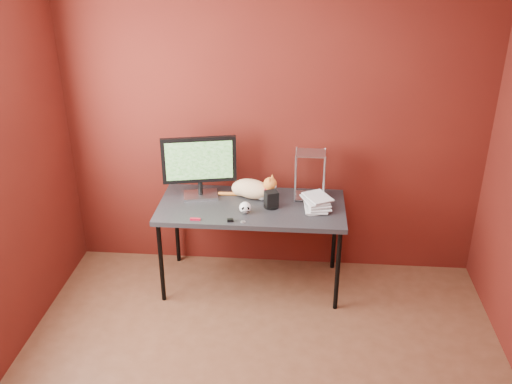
# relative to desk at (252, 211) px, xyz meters

# --- Properties ---
(room) EXTENTS (3.52, 3.52, 2.61)m
(room) POSITION_rel_desk_xyz_m (0.15, -1.37, 0.75)
(room) COLOR #57311E
(room) RESTS_ON ground
(desk) EXTENTS (1.50, 0.70, 0.75)m
(desk) POSITION_rel_desk_xyz_m (0.00, 0.00, 0.00)
(desk) COLOR black
(desk) RESTS_ON ground
(monitor) EXTENTS (0.60, 0.25, 0.52)m
(monitor) POSITION_rel_desk_xyz_m (-0.44, 0.12, 0.34)
(monitor) COLOR #A9AAAE
(monitor) RESTS_ON desk
(cat) EXTENTS (0.49, 0.29, 0.23)m
(cat) POSITION_rel_desk_xyz_m (-0.01, 0.14, 0.13)
(cat) COLOR orange
(cat) RESTS_ON desk
(skull_mug) EXTENTS (0.09, 0.10, 0.09)m
(skull_mug) POSITION_rel_desk_xyz_m (-0.04, -0.14, 0.10)
(skull_mug) COLOR white
(skull_mug) RESTS_ON desk
(speaker) EXTENTS (0.12, 0.12, 0.14)m
(speaker) POSITION_rel_desk_xyz_m (0.16, -0.02, 0.11)
(speaker) COLOR black
(speaker) RESTS_ON desk
(book_stack) EXTENTS (0.26, 0.29, 1.16)m
(book_stack) POSITION_rel_desk_xyz_m (0.44, -0.03, 0.63)
(book_stack) COLOR beige
(book_stack) RESTS_ON desk
(wire_rack) EXTENTS (0.25, 0.20, 0.40)m
(wire_rack) POSITION_rel_desk_xyz_m (0.46, 0.19, 0.25)
(wire_rack) COLOR #A9AAAE
(wire_rack) RESTS_ON desk
(pocket_knife) EXTENTS (0.08, 0.02, 0.02)m
(pocket_knife) POSITION_rel_desk_xyz_m (-0.41, -0.29, 0.06)
(pocket_knife) COLOR #A90D23
(pocket_knife) RESTS_ON desk
(black_gadget) EXTENTS (0.05, 0.04, 0.02)m
(black_gadget) POSITION_rel_desk_xyz_m (-0.14, -0.29, 0.06)
(black_gadget) COLOR black
(black_gadget) RESTS_ON desk
(washer) EXTENTS (0.04, 0.04, 0.00)m
(washer) POSITION_rel_desk_xyz_m (-0.04, -0.29, 0.05)
(washer) COLOR #A9AAAE
(washer) RESTS_ON desk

